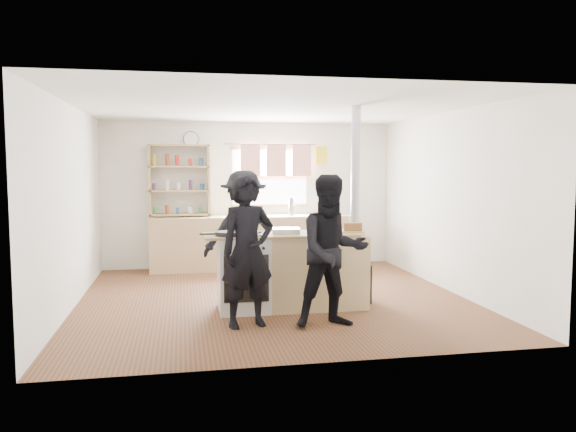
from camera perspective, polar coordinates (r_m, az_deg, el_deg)
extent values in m
cube|color=brown|center=(7.51, -1.53, -8.39)|extent=(5.00, 5.00, 0.01)
cube|color=tan|center=(9.58, -3.67, -2.68)|extent=(3.40, 0.55, 0.90)
cube|color=tan|center=(9.58, -10.91, 0.15)|extent=(1.00, 0.28, 0.03)
cube|color=tan|center=(9.55, -10.95, 2.54)|extent=(1.00, 0.28, 0.03)
cube|color=tan|center=(9.55, -10.99, 4.94)|extent=(1.00, 0.28, 0.03)
cube|color=tan|center=(9.55, -11.03, 7.04)|extent=(1.00, 0.28, 0.03)
cube|color=tan|center=(9.56, -13.85, 3.48)|extent=(0.04, 0.28, 1.20)
cube|color=tan|center=(9.56, -8.09, 3.58)|extent=(0.04, 0.28, 1.20)
cylinder|color=silver|center=(9.63, 0.33, 0.91)|extent=(0.10, 0.10, 0.29)
cube|color=white|center=(6.82, -4.54, -5.87)|extent=(0.60, 0.60, 0.90)
cube|color=#D2B87E|center=(6.97, 2.87, -5.62)|extent=(1.20, 0.60, 0.90)
cube|color=tan|center=(6.81, -0.80, -1.91)|extent=(1.84, 0.64, 0.03)
cylinder|color=black|center=(6.61, -6.02, -1.79)|extent=(0.33, 0.33, 0.05)
cylinder|color=#346322|center=(6.61, -6.02, -1.66)|extent=(0.29, 0.29, 0.02)
cube|color=silver|center=(6.81, -0.20, -1.51)|extent=(0.35, 0.30, 0.06)
cube|color=brown|center=(6.81, -0.20, -1.35)|extent=(0.30, 0.25, 0.02)
cylinder|color=#B2B2B4|center=(6.84, -3.96, -1.09)|extent=(0.23, 0.23, 0.16)
cylinder|color=#B2B2B4|center=(6.83, -3.96, -0.38)|extent=(0.24, 0.24, 0.01)
sphere|color=black|center=(6.83, -3.96, -0.26)|extent=(0.03, 0.03, 0.03)
cylinder|color=#B1B1B4|center=(7.04, 3.83, -0.89)|extent=(0.26, 0.26, 0.17)
cylinder|color=#B1B1B4|center=(7.03, 3.83, -0.17)|extent=(0.27, 0.27, 0.01)
sphere|color=black|center=(7.03, 3.83, -0.05)|extent=(0.03, 0.03, 0.03)
cube|color=tan|center=(6.94, 6.59, -1.60)|extent=(0.32, 0.26, 0.02)
cube|color=olive|center=(6.93, 6.59, -1.11)|extent=(0.24, 0.16, 0.10)
cube|color=black|center=(7.33, 6.77, -6.75)|extent=(0.35, 0.35, 0.49)
cylinder|color=#ADADB2|center=(7.18, 6.88, 3.06)|extent=(0.12, 0.12, 2.01)
imported|color=black|center=(6.09, -4.12, -3.64)|extent=(0.68, 0.53, 1.64)
imported|color=black|center=(6.09, 4.53, -3.59)|extent=(0.84, 0.67, 1.65)
imported|color=black|center=(7.62, -4.49, -1.72)|extent=(1.14, 0.72, 1.68)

